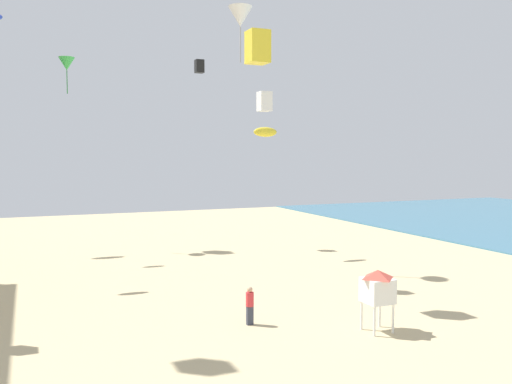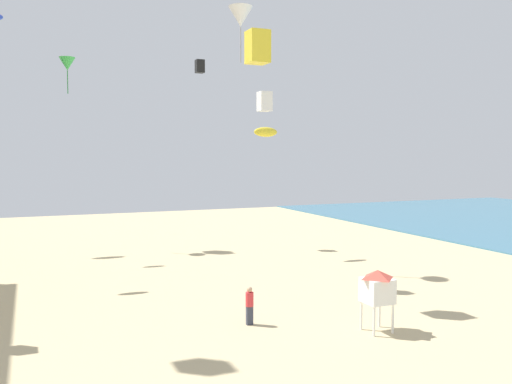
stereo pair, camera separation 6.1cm
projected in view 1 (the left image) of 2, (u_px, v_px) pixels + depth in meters
kite_flyer at (250, 303)px, 22.87m from camera, size 0.34×0.34×1.64m
lifeguard_stand at (378, 287)px, 21.93m from camera, size 1.10×1.10×2.55m
kite_white_box at (264, 101)px, 29.63m from camera, size 0.68×0.68×1.07m
kite_yellow_parafoil at (265, 132)px, 38.01m from camera, size 1.78×0.49×0.69m
kite_white_delta_2 at (240, 17)px, 33.59m from camera, size 1.52×1.52×3.46m
kite_black_box at (199, 66)px, 42.52m from camera, size 0.65×0.65×1.02m
kite_green_delta at (67, 64)px, 41.08m from camera, size 1.21×1.21×2.75m
kite_yellow_box_3 at (258, 47)px, 25.91m from camera, size 0.99×0.99×1.56m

